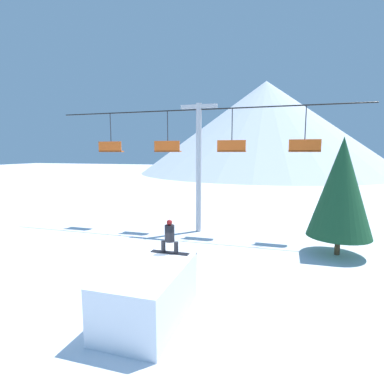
{
  "coord_description": "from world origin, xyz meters",
  "views": [
    {
      "loc": [
        4.47,
        -8.63,
        5.35
      ],
      "look_at": [
        0.54,
        4.51,
        3.51
      ],
      "focal_mm": 28.0,
      "sensor_mm": 36.0,
      "label": 1
    }
  ],
  "objects": [
    {
      "name": "ground_plane",
      "position": [
        0.0,
        0.0,
        0.0
      ],
      "size": [
        220.0,
        220.0,
        0.0
      ],
      "primitive_type": "plane",
      "color": "white"
    },
    {
      "name": "mountain_ridge",
      "position": [
        0.0,
        72.36,
        11.62
      ],
      "size": [
        63.86,
        63.86,
        23.24
      ],
      "color": "silver",
      "rests_on": "ground_plane"
    },
    {
      "name": "snow_ramp",
      "position": [
        0.54,
        -0.36,
        0.86
      ],
      "size": [
        2.16,
        3.74,
        1.71
      ],
      "color": "white",
      "rests_on": "ground_plane"
    },
    {
      "name": "snowboarder",
      "position": [
        0.7,
        1.16,
        2.32
      ],
      "size": [
        1.42,
        0.35,
        1.24
      ],
      "color": "black",
      "rests_on": "snow_ramp"
    },
    {
      "name": "chairlift",
      "position": [
        -0.78,
        10.46,
        5.21
      ],
      "size": [
        20.45,
        0.44,
        8.47
      ],
      "color": "#B2B2B7",
      "rests_on": "ground_plane"
    },
    {
      "name": "pine_tree_near",
      "position": [
        7.43,
        8.06,
        3.55
      ],
      "size": [
        3.19,
        3.19,
        6.13
      ],
      "color": "#4C3823",
      "rests_on": "ground_plane"
    }
  ]
}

